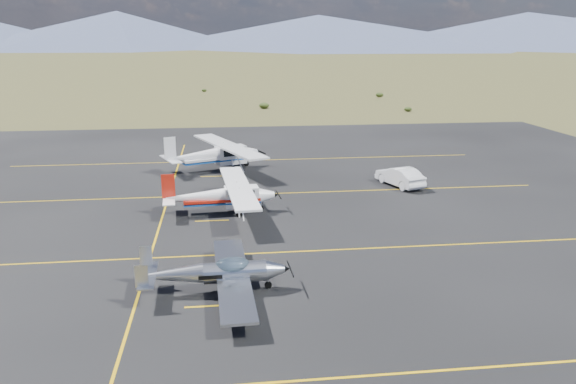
# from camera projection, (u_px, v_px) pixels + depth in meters

# --- Properties ---
(ground) EXTENTS (1600.00, 1600.00, 0.00)m
(ground) POSITION_uv_depth(u_px,v_px,m) (274.00, 269.00, 26.45)
(ground) COLOR #383D1C
(ground) RESTS_ON ground
(apron) EXTENTS (72.00, 72.00, 0.02)m
(apron) POSITION_uv_depth(u_px,v_px,m) (263.00, 222.00, 33.15)
(apron) COLOR black
(apron) RESTS_ON ground
(aircraft_low_wing) EXTENTS (6.15, 8.59, 1.87)m
(aircraft_low_wing) POSITION_uv_depth(u_px,v_px,m) (218.00, 273.00, 23.78)
(aircraft_low_wing) COLOR silver
(aircraft_low_wing) RESTS_ON apron
(aircraft_cessna) EXTENTS (6.23, 10.36, 2.62)m
(aircraft_cessna) POSITION_uv_depth(u_px,v_px,m) (222.00, 195.00, 34.42)
(aircraft_cessna) COLOR white
(aircraft_cessna) RESTS_ON apron
(aircraft_plain) EXTENTS (8.52, 11.66, 3.03)m
(aircraft_plain) POSITION_uv_depth(u_px,v_px,m) (215.00, 154.00, 45.49)
(aircraft_plain) COLOR silver
(aircraft_plain) RESTS_ON apron
(sedan) EXTENTS (2.80, 4.55, 1.42)m
(sedan) POSITION_uv_depth(u_px,v_px,m) (400.00, 176.00, 40.84)
(sedan) COLOR white
(sedan) RESTS_ON apron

